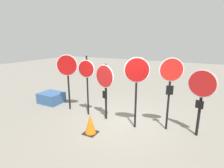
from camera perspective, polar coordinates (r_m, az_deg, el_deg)
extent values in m
plane|color=gray|center=(6.77, 2.72, -12.29)|extent=(40.00, 40.00, 0.00)
cylinder|color=black|center=(7.83, -14.00, -0.12)|extent=(0.07, 0.07, 2.27)
cylinder|color=white|center=(7.61, -14.49, 5.96)|extent=(0.80, 0.43, 0.89)
cylinder|color=#AD0F0F|center=(7.59, -14.53, 5.94)|extent=(0.75, 0.40, 0.83)
cylinder|color=black|center=(7.05, -8.00, -0.74)|extent=(0.06, 0.06, 2.43)
cylinder|color=white|center=(6.85, -8.42, 4.93)|extent=(0.69, 0.14, 0.69)
cylinder|color=#AD0F0F|center=(6.84, -8.49, 4.91)|extent=(0.63, 0.13, 0.63)
cylinder|color=black|center=(6.64, -2.00, -2.72)|extent=(0.08, 0.08, 2.17)
cylinder|color=white|center=(6.44, -2.44, 2.54)|extent=(0.85, 0.22, 0.87)
cylinder|color=red|center=(6.43, -2.55, 2.52)|extent=(0.79, 0.21, 0.81)
cube|color=black|center=(6.62, -2.37, -3.56)|extent=(0.22, 0.07, 0.29)
cylinder|color=black|center=(6.02, 7.81, -3.92)|extent=(0.07, 0.07, 2.32)
cylinder|color=white|center=(5.75, 8.13, 4.57)|extent=(0.79, 0.33, 0.84)
cylinder|color=#AD0F0F|center=(5.73, 8.13, 4.54)|extent=(0.73, 0.31, 0.78)
cylinder|color=black|center=(6.12, 18.02, -3.99)|extent=(0.07, 0.07, 2.36)
cylinder|color=white|center=(5.85, 18.83, 4.46)|extent=(0.72, 0.31, 0.77)
cylinder|color=red|center=(5.84, 18.87, 4.43)|extent=(0.67, 0.28, 0.71)
cube|color=black|center=(6.00, 18.31, -1.92)|extent=(0.22, 0.11, 0.31)
cylinder|color=black|center=(6.16, 26.77, -6.71)|extent=(0.09, 0.09, 1.97)
cylinder|color=white|center=(5.89, 27.37, 0.10)|extent=(0.82, 0.30, 0.85)
cylinder|color=red|center=(5.87, 27.31, 0.07)|extent=(0.76, 0.28, 0.79)
cube|color=black|center=(6.07, 26.65, -6.00)|extent=(0.23, 0.10, 0.26)
cube|color=black|center=(6.09, -6.99, -15.54)|extent=(0.43, 0.43, 0.02)
cone|color=orange|center=(5.93, -7.09, -12.68)|extent=(0.36, 0.36, 0.66)
cube|color=#335684|center=(9.12, -19.20, -4.25)|extent=(1.08, 0.91, 0.50)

